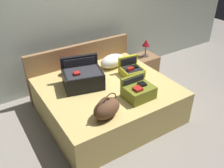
{
  "coord_description": "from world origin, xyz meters",
  "views": [
    {
      "loc": [
        -1.62,
        -2.26,
        2.45
      ],
      "look_at": [
        0.0,
        0.27,
        0.63
      ],
      "focal_mm": 39.09,
      "sensor_mm": 36.0,
      "label": 1
    }
  ],
  "objects_px": {
    "nightstand": "(144,67)",
    "pillow_center_head": "(75,68)",
    "pillow_near_headboard": "(112,61)",
    "bed": "(108,100)",
    "hard_case_large": "(83,77)",
    "table_lamp": "(146,44)",
    "hard_case_small": "(131,70)",
    "duffel_bag": "(107,108)",
    "hard_case_medium": "(139,91)"
  },
  "relations": [
    {
      "from": "hard_case_small",
      "to": "pillow_center_head",
      "type": "height_order",
      "value": "hard_case_small"
    },
    {
      "from": "hard_case_large",
      "to": "duffel_bag",
      "type": "distance_m",
      "value": 0.82
    },
    {
      "from": "hard_case_large",
      "to": "table_lamp",
      "type": "bearing_deg",
      "value": 28.72
    },
    {
      "from": "hard_case_large",
      "to": "nightstand",
      "type": "bearing_deg",
      "value": 28.72
    },
    {
      "from": "pillow_near_headboard",
      "to": "nightstand",
      "type": "distance_m",
      "value": 0.92
    },
    {
      "from": "bed",
      "to": "nightstand",
      "type": "distance_m",
      "value": 1.37
    },
    {
      "from": "hard_case_small",
      "to": "table_lamp",
      "type": "xyz_separation_m",
      "value": [
        0.72,
        0.52,
        0.11
      ]
    },
    {
      "from": "hard_case_small",
      "to": "duffel_bag",
      "type": "height_order",
      "value": "duffel_bag"
    },
    {
      "from": "nightstand",
      "to": "hard_case_small",
      "type": "bearing_deg",
      "value": -144.26
    },
    {
      "from": "bed",
      "to": "hard_case_small",
      "type": "height_order",
      "value": "hard_case_small"
    },
    {
      "from": "duffel_bag",
      "to": "pillow_center_head",
      "type": "height_order",
      "value": "duffel_bag"
    },
    {
      "from": "bed",
      "to": "duffel_bag",
      "type": "distance_m",
      "value": 0.81
    },
    {
      "from": "pillow_near_headboard",
      "to": "nightstand",
      "type": "height_order",
      "value": "pillow_near_headboard"
    },
    {
      "from": "bed",
      "to": "pillow_center_head",
      "type": "bearing_deg",
      "value": 109.09
    },
    {
      "from": "hard_case_small",
      "to": "table_lamp",
      "type": "relative_size",
      "value": 1.11
    },
    {
      "from": "hard_case_small",
      "to": "nightstand",
      "type": "height_order",
      "value": "hard_case_small"
    },
    {
      "from": "hard_case_medium",
      "to": "table_lamp",
      "type": "height_order",
      "value": "table_lamp"
    },
    {
      "from": "bed",
      "to": "table_lamp",
      "type": "relative_size",
      "value": 5.7
    },
    {
      "from": "hard_case_medium",
      "to": "nightstand",
      "type": "xyz_separation_m",
      "value": [
        1.02,
        1.09,
        -0.4
      ]
    },
    {
      "from": "hard_case_large",
      "to": "bed",
      "type": "bearing_deg",
      "value": -20.44
    },
    {
      "from": "pillow_near_headboard",
      "to": "pillow_center_head",
      "type": "distance_m",
      "value": 0.64
    },
    {
      "from": "nightstand",
      "to": "pillow_center_head",
      "type": "bearing_deg",
      "value": 178.51
    },
    {
      "from": "duffel_bag",
      "to": "pillow_center_head",
      "type": "bearing_deg",
      "value": 82.69
    },
    {
      "from": "bed",
      "to": "pillow_near_headboard",
      "type": "bearing_deg",
      "value": 50.85
    },
    {
      "from": "table_lamp",
      "to": "nightstand",
      "type": "bearing_deg",
      "value": 0.0
    },
    {
      "from": "bed",
      "to": "hard_case_medium",
      "type": "height_order",
      "value": "hard_case_medium"
    },
    {
      "from": "bed",
      "to": "hard_case_large",
      "type": "height_order",
      "value": "hard_case_large"
    },
    {
      "from": "hard_case_small",
      "to": "pillow_near_headboard",
      "type": "relative_size",
      "value": 0.8
    },
    {
      "from": "nightstand",
      "to": "table_lamp",
      "type": "height_order",
      "value": "table_lamp"
    },
    {
      "from": "hard_case_large",
      "to": "table_lamp",
      "type": "height_order",
      "value": "hard_case_large"
    },
    {
      "from": "pillow_center_head",
      "to": "table_lamp",
      "type": "height_order",
      "value": "table_lamp"
    },
    {
      "from": "pillow_near_headboard",
      "to": "bed",
      "type": "bearing_deg",
      "value": -129.15
    },
    {
      "from": "table_lamp",
      "to": "duffel_bag",
      "type": "bearing_deg",
      "value": -143.03
    },
    {
      "from": "hard_case_small",
      "to": "pillow_near_headboard",
      "type": "bearing_deg",
      "value": 111.74
    },
    {
      "from": "hard_case_large",
      "to": "pillow_near_headboard",
      "type": "relative_size",
      "value": 1.42
    },
    {
      "from": "hard_case_medium",
      "to": "pillow_center_head",
      "type": "xyz_separation_m",
      "value": [
        -0.43,
        1.13,
        -0.02
      ]
    },
    {
      "from": "pillow_near_headboard",
      "to": "table_lamp",
      "type": "relative_size",
      "value": 1.39
    },
    {
      "from": "pillow_near_headboard",
      "to": "hard_case_large",
      "type": "bearing_deg",
      "value": -157.73
    },
    {
      "from": "hard_case_medium",
      "to": "table_lamp",
      "type": "relative_size",
      "value": 1.21
    },
    {
      "from": "duffel_bag",
      "to": "nightstand",
      "type": "distance_m",
      "value": 2.05
    },
    {
      "from": "hard_case_large",
      "to": "duffel_bag",
      "type": "xyz_separation_m",
      "value": [
        -0.08,
        -0.81,
        -0.02
      ]
    },
    {
      "from": "hard_case_small",
      "to": "duffel_bag",
      "type": "bearing_deg",
      "value": -134.86
    },
    {
      "from": "bed",
      "to": "hard_case_small",
      "type": "bearing_deg",
      "value": 9.79
    },
    {
      "from": "pillow_near_headboard",
      "to": "pillow_center_head",
      "type": "xyz_separation_m",
      "value": [
        -0.62,
        0.15,
        -0.02
      ]
    },
    {
      "from": "pillow_center_head",
      "to": "bed",
      "type": "bearing_deg",
      "value": -70.91
    },
    {
      "from": "hard_case_medium",
      "to": "nightstand",
      "type": "bearing_deg",
      "value": 45.92
    },
    {
      "from": "pillow_center_head",
      "to": "table_lamp",
      "type": "bearing_deg",
      "value": -1.49
    },
    {
      "from": "hard_case_medium",
      "to": "table_lamp",
      "type": "distance_m",
      "value": 1.5
    },
    {
      "from": "hard_case_small",
      "to": "bed",
      "type": "bearing_deg",
      "value": -163.0
    },
    {
      "from": "pillow_center_head",
      "to": "hard_case_small",
      "type": "bearing_deg",
      "value": -37.21
    }
  ]
}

